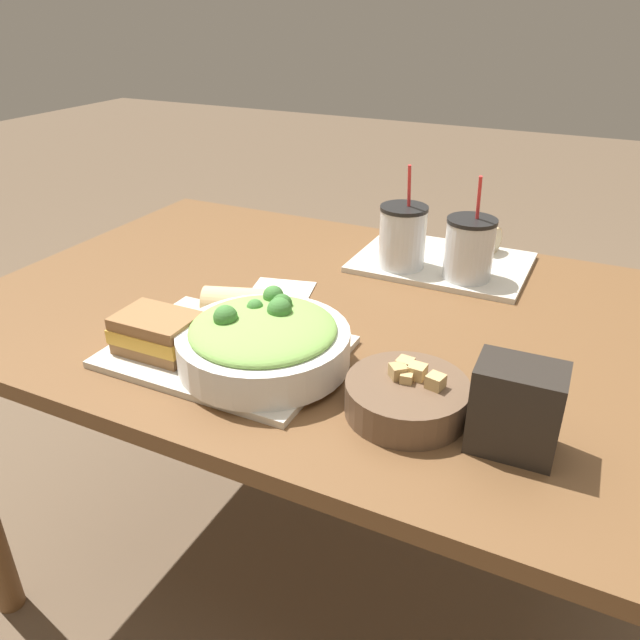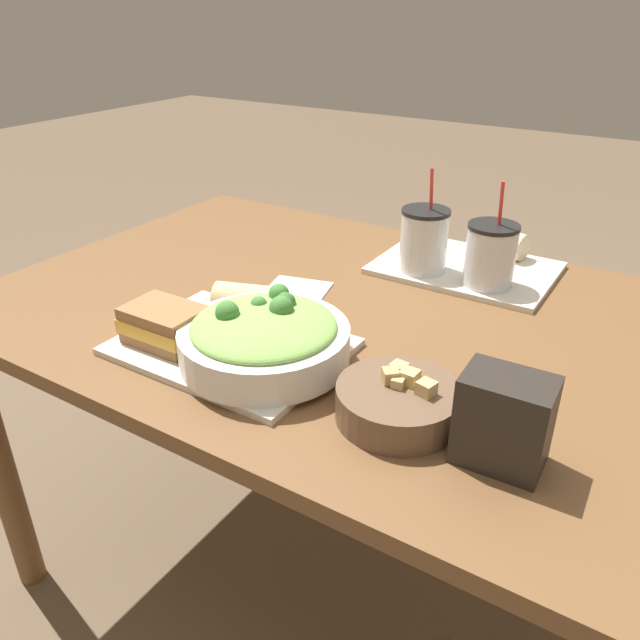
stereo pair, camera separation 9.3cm
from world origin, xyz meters
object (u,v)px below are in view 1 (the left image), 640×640
Objects in this scene: drink_cup_red at (469,250)px; sandwich_near at (158,333)px; salad_bowl at (264,340)px; baguette_far at (477,236)px; napkin_folded at (283,289)px; baguette_near at (240,304)px; drink_cup_dark at (402,238)px; chip_bag at (516,408)px; soup_bowl at (407,396)px.

sandwich_near is at bearing -126.37° from drink_cup_red.
baguette_far is at bearing 74.24° from salad_bowl.
napkin_folded is (0.06, 0.32, -0.04)m from sandwich_near.
salad_bowl is at bearing -153.17° from baguette_near.
drink_cup_dark is at bearing 157.62° from baguette_far.
drink_cup_dark is at bearing 121.61° from chip_bag.
salad_bowl is 0.52m from drink_cup_red.
drink_cup_red is at bearing 94.47° from soup_bowl.
drink_cup_dark is (0.18, 0.37, 0.03)m from baguette_near.
drink_cup_red reaches higher than baguette_near.
drink_cup_dark is (-0.12, -0.17, 0.03)m from baguette_far.
drink_cup_red is at bearing 66.66° from salad_bowl.
sandwich_near reaches higher than baguette_far.
sandwich_near reaches higher than napkin_folded.
napkin_folded is at bearing 79.65° from sandwich_near.
napkin_folded is at bearing 147.56° from chip_bag.
salad_bowl is 1.96× the size of napkin_folded.
baguette_near is 1.01× the size of napkin_folded.
sandwich_near is 0.61× the size of drink_cup_dark.
napkin_folded is (-0.01, 0.17, -0.04)m from baguette_near.
salad_bowl is at bearing -97.43° from drink_cup_dark.
sandwich_near is 0.78m from baguette_far.
sandwich_near is 1.20× the size of baguette_far.
drink_cup_dark is at bearing -180.00° from drink_cup_red.
soup_bowl is 1.26× the size of baguette_near.
baguette_near is 0.49m from drink_cup_red.
drink_cup_red is at bearing 0.00° from drink_cup_dark.
drink_cup_red is at bearing 53.03° from sandwich_near.
drink_cup_red is (0.14, 0.00, -0.00)m from drink_cup_dark.
soup_bowl is at bearing -85.53° from drink_cup_red.
drink_cup_dark reaches higher than chip_bag.
drink_cup_red is 1.54× the size of napkin_folded.
chip_bag is (0.33, -0.50, -0.01)m from drink_cup_dark.
salad_bowl is 1.27× the size of drink_cup_red.
salad_bowl reaches higher than baguette_near.
napkin_folded is at bearing -132.89° from drink_cup_dark.
baguette_near is at bearing -115.79° from drink_cup_dark.
drink_cup_dark reaches higher than baguette_near.
chip_bag is (0.51, -0.14, 0.02)m from baguette_near.
sandwich_near is at bearing -99.75° from napkin_folded.
drink_cup_dark is 1.78× the size of chip_bag.
soup_bowl is 0.82× the size of drink_cup_red.
sandwich_near is 0.97× the size of napkin_folded.
drink_cup_red is at bearing -60.26° from baguette_near.
soup_bowl reaches higher than napkin_folded.
salad_bowl is 0.16m from baguette_near.
chip_bag is 0.89× the size of napkin_folded.
baguette_near is 0.17m from napkin_folded.
drink_cup_red reaches higher than baguette_far.
chip_bag is 0.60m from napkin_folded.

